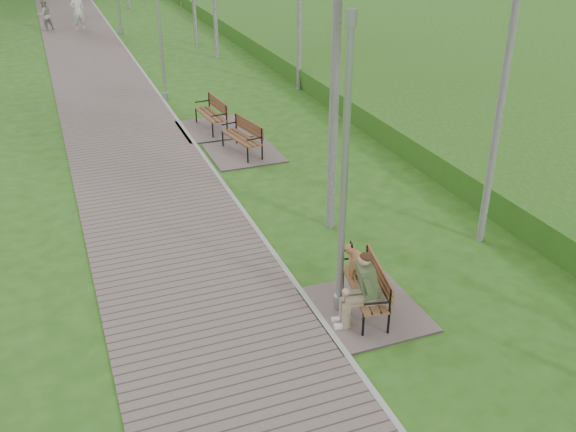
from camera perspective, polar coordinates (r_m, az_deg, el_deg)
name	(u,v)px	position (r m, az deg, el deg)	size (l,w,h in m)	color
walkway	(105,92)	(24.61, -15.92, 10.59)	(3.50, 67.00, 0.04)	#71605B
kerb	(154,87)	(24.81, -11.86, 11.18)	(0.10, 67.00, 0.05)	#999993
embankment	(451,68)	(27.94, 14.30, 12.63)	(14.00, 70.00, 1.60)	#46802A
bench_main	(364,291)	(11.08, 6.73, -6.68)	(1.83, 2.04, 1.60)	#71605B
bench_second	(242,147)	(17.89, -4.10, 6.18)	(1.89, 2.10, 1.16)	#71605B
bench_third	(211,123)	(19.88, -6.82, 8.24)	(1.94, 2.15, 1.19)	#71605B
lamp_post_near	(344,186)	(10.20, 4.99, 2.70)	(0.20, 0.20, 5.08)	#989BA0
lamp_post_second	(161,39)	(22.73, -11.27, 15.15)	(0.17, 0.17, 4.45)	#989BA0
pedestrian_near	(78,11)	(36.46, -18.18, 16.94)	(0.70, 0.46, 1.93)	silver
pedestrian_far	(45,15)	(36.81, -20.82, 16.36)	(0.77, 0.60, 1.59)	gray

